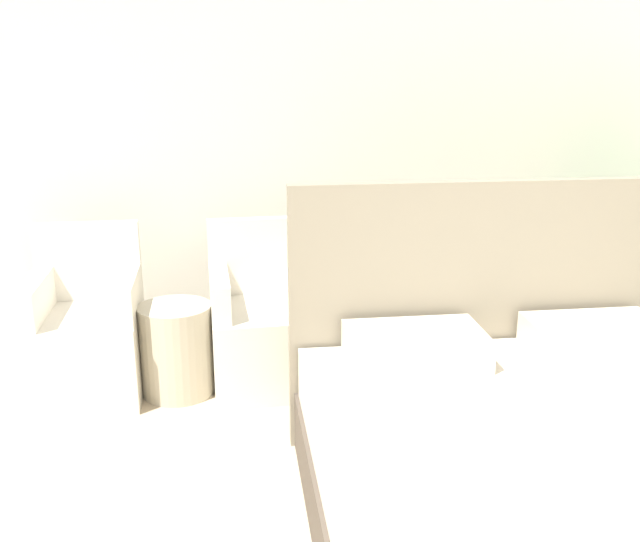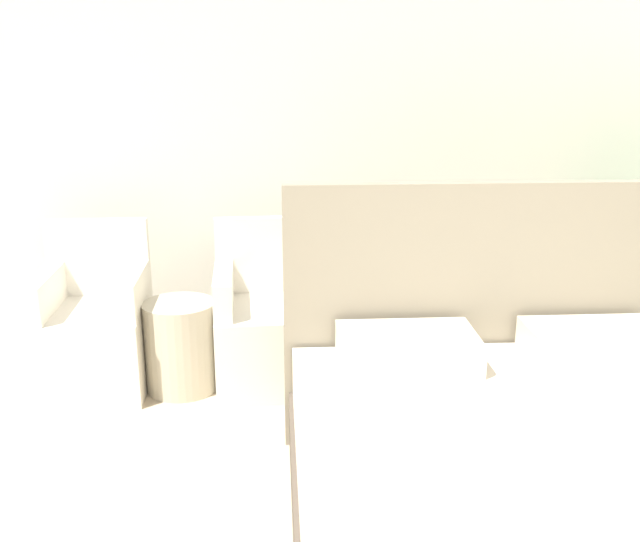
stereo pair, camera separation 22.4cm
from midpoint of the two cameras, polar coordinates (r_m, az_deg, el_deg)
name	(u,v)px [view 1 (the left image)]	position (r m, az deg, el deg)	size (l,w,h in m)	color
wall_back	(320,116)	(4.39, -1.53, 12.33)	(10.00, 0.06, 2.90)	silver
bed	(575,491)	(2.78, 17.49, -16.51)	(1.89, 2.11, 1.25)	#4C4238
armchair_near_window_left	(87,340)	(4.14, -19.61, -5.27)	(0.59, 0.62, 0.91)	silver
armchair_near_window_right	(264,332)	(4.03, -6.11, -4.92)	(0.60, 0.63, 0.91)	silver
side_table	(177,350)	(4.01, -12.98, -6.16)	(0.40, 0.40, 0.50)	#B7AD93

